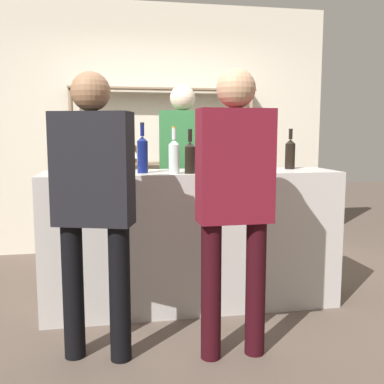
{
  "coord_description": "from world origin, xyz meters",
  "views": [
    {
      "loc": [
        -0.62,
        -3.36,
        1.35
      ],
      "look_at": [
        0.0,
        0.0,
        0.9
      ],
      "focal_mm": 42.0,
      "sensor_mm": 36.0,
      "label": 1
    }
  ],
  "objects_px": {
    "counter_bottle_4": "(217,152)",
    "wine_glass": "(134,155)",
    "counter_bottle_5": "(143,153)",
    "ice_bucket": "(239,156)",
    "customer_center": "(235,191)",
    "counter_bottle_2": "(190,157)",
    "customer_left": "(94,195)",
    "server_behind_counter": "(183,163)",
    "cork_jar": "(83,164)",
    "counter_bottle_1": "(174,156)",
    "counter_bottle_0": "(290,153)",
    "counter_bottle_3": "(106,155)"
  },
  "relations": [
    {
      "from": "counter_bottle_0",
      "to": "cork_jar",
      "type": "distance_m",
      "value": 1.65
    },
    {
      "from": "ice_bucket",
      "to": "customer_center",
      "type": "distance_m",
      "value": 0.97
    },
    {
      "from": "counter_bottle_2",
      "to": "counter_bottle_3",
      "type": "bearing_deg",
      "value": 155.7
    },
    {
      "from": "counter_bottle_0",
      "to": "ice_bucket",
      "type": "bearing_deg",
      "value": -176.06
    },
    {
      "from": "counter_bottle_3",
      "to": "ice_bucket",
      "type": "distance_m",
      "value": 1.03
    },
    {
      "from": "counter_bottle_2",
      "to": "server_behind_counter",
      "type": "height_order",
      "value": "server_behind_counter"
    },
    {
      "from": "ice_bucket",
      "to": "cork_jar",
      "type": "xyz_separation_m",
      "value": [
        -1.19,
        -0.17,
        -0.04
      ]
    },
    {
      "from": "counter_bottle_5",
      "to": "wine_glass",
      "type": "xyz_separation_m",
      "value": [
        -0.05,
        0.23,
        -0.02
      ]
    },
    {
      "from": "counter_bottle_3",
      "to": "wine_glass",
      "type": "relative_size",
      "value": 1.91
    },
    {
      "from": "counter_bottle_2",
      "to": "wine_glass",
      "type": "bearing_deg",
      "value": 139.74
    },
    {
      "from": "ice_bucket",
      "to": "server_behind_counter",
      "type": "distance_m",
      "value": 0.83
    },
    {
      "from": "counter_bottle_4",
      "to": "wine_glass",
      "type": "bearing_deg",
      "value": 170.83
    },
    {
      "from": "counter_bottle_3",
      "to": "customer_center",
      "type": "xyz_separation_m",
      "value": [
        0.74,
        -0.95,
        -0.17
      ]
    },
    {
      "from": "counter_bottle_2",
      "to": "counter_bottle_5",
      "type": "xyz_separation_m",
      "value": [
        -0.33,
        0.1,
        0.02
      ]
    },
    {
      "from": "counter_bottle_2",
      "to": "counter_bottle_3",
      "type": "xyz_separation_m",
      "value": [
        -0.59,
        0.27,
        0.0
      ]
    },
    {
      "from": "counter_bottle_1",
      "to": "wine_glass",
      "type": "bearing_deg",
      "value": 129.62
    },
    {
      "from": "ice_bucket",
      "to": "server_behind_counter",
      "type": "relative_size",
      "value": 0.13
    },
    {
      "from": "counter_bottle_5",
      "to": "ice_bucket",
      "type": "xyz_separation_m",
      "value": [
        0.77,
        0.14,
        -0.03
      ]
    },
    {
      "from": "counter_bottle_0",
      "to": "counter_bottle_4",
      "type": "xyz_separation_m",
      "value": [
        -0.63,
        -0.04,
        0.02
      ]
    },
    {
      "from": "counter_bottle_4",
      "to": "customer_center",
      "type": "height_order",
      "value": "customer_center"
    },
    {
      "from": "wine_glass",
      "to": "customer_center",
      "type": "relative_size",
      "value": 0.1
    },
    {
      "from": "customer_left",
      "to": "cork_jar",
      "type": "bearing_deg",
      "value": 25.98
    },
    {
      "from": "counter_bottle_3",
      "to": "wine_glass",
      "type": "distance_m",
      "value": 0.22
    },
    {
      "from": "counter_bottle_4",
      "to": "wine_glass",
      "type": "height_order",
      "value": "counter_bottle_4"
    },
    {
      "from": "customer_left",
      "to": "server_behind_counter",
      "type": "relative_size",
      "value": 0.94
    },
    {
      "from": "counter_bottle_0",
      "to": "customer_center",
      "type": "distance_m",
      "value": 1.21
    },
    {
      "from": "cork_jar",
      "to": "counter_bottle_4",
      "type": "bearing_deg",
      "value": 9.07
    },
    {
      "from": "counter_bottle_2",
      "to": "customer_center",
      "type": "bearing_deg",
      "value": -78.06
    },
    {
      "from": "wine_glass",
      "to": "cork_jar",
      "type": "distance_m",
      "value": 0.46
    },
    {
      "from": "customer_left",
      "to": "counter_bottle_5",
      "type": "bearing_deg",
      "value": -9.43
    },
    {
      "from": "counter_bottle_3",
      "to": "counter_bottle_2",
      "type": "bearing_deg",
      "value": -24.3
    },
    {
      "from": "counter_bottle_2",
      "to": "counter_bottle_5",
      "type": "height_order",
      "value": "counter_bottle_5"
    },
    {
      "from": "wine_glass",
      "to": "cork_jar",
      "type": "bearing_deg",
      "value": -145.12
    },
    {
      "from": "counter_bottle_4",
      "to": "customer_left",
      "type": "distance_m",
      "value": 1.22
    },
    {
      "from": "counter_bottle_1",
      "to": "counter_bottle_3",
      "type": "height_order",
      "value": "counter_bottle_1"
    },
    {
      "from": "counter_bottle_2",
      "to": "customer_left",
      "type": "relative_size",
      "value": 0.19
    },
    {
      "from": "counter_bottle_2",
      "to": "counter_bottle_4",
      "type": "relative_size",
      "value": 0.85
    },
    {
      "from": "counter_bottle_2",
      "to": "wine_glass",
      "type": "xyz_separation_m",
      "value": [
        -0.38,
        0.32,
        0.0
      ]
    },
    {
      "from": "counter_bottle_1",
      "to": "wine_glass",
      "type": "distance_m",
      "value": 0.42
    },
    {
      "from": "wine_glass",
      "to": "ice_bucket",
      "type": "relative_size",
      "value": 0.73
    },
    {
      "from": "counter_bottle_0",
      "to": "counter_bottle_5",
      "type": "height_order",
      "value": "counter_bottle_5"
    },
    {
      "from": "counter_bottle_0",
      "to": "server_behind_counter",
      "type": "bearing_deg",
      "value": 136.53
    },
    {
      "from": "counter_bottle_4",
      "to": "server_behind_counter",
      "type": "height_order",
      "value": "server_behind_counter"
    },
    {
      "from": "counter_bottle_0",
      "to": "counter_bottle_2",
      "type": "distance_m",
      "value": 0.91
    },
    {
      "from": "counter_bottle_2",
      "to": "counter_bottle_5",
      "type": "bearing_deg",
      "value": 163.6
    },
    {
      "from": "counter_bottle_2",
      "to": "counter_bottle_0",
      "type": "bearing_deg",
      "value": 16.8
    },
    {
      "from": "counter_bottle_5",
      "to": "server_behind_counter",
      "type": "height_order",
      "value": "server_behind_counter"
    },
    {
      "from": "counter_bottle_5",
      "to": "wine_glass",
      "type": "height_order",
      "value": "counter_bottle_5"
    },
    {
      "from": "counter_bottle_0",
      "to": "counter_bottle_4",
      "type": "bearing_deg",
      "value": -176.13
    },
    {
      "from": "counter_bottle_0",
      "to": "customer_center",
      "type": "relative_size",
      "value": 0.19
    }
  ]
}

